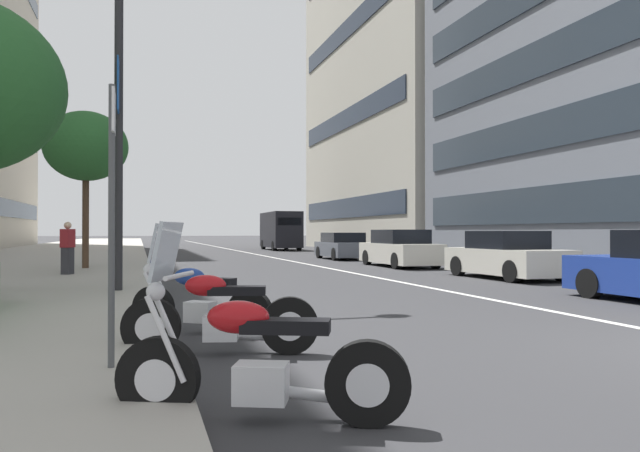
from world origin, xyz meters
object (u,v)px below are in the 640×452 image
object	(u,v)px
car_lead_in_lane	(507,257)
street_tree_by_lamp_post	(86,147)
pedestrian_on_plaza	(68,248)
street_lamp_with_banners	(134,67)
car_approaching_light	(400,249)
motorcycle_far_end_row	(217,316)
delivery_van_ahead	(280,230)
motorcycle_mid_row	(255,363)
parking_sign_by_curb	(112,197)
motorcycle_by_sign_pole	(199,303)
car_mid_block_traffic	(342,246)

from	to	relation	value
car_lead_in_lane	street_tree_by_lamp_post	distance (m)	14.29
car_lead_in_lane	pedestrian_on_plaza	size ratio (longest dim) A/B	2.73
street_lamp_with_banners	car_approaching_light	bearing A→B (deg)	-50.15
street_tree_by_lamp_post	pedestrian_on_plaza	distance (m)	4.54
motorcycle_far_end_row	street_lamp_with_banners	xyz separation A→B (m)	(6.57, 0.96, 4.47)
car_approaching_light	delivery_van_ahead	xyz separation A→B (m)	(22.36, -0.37, 0.84)
street_lamp_with_banners	motorcycle_mid_row	bearing A→B (deg)	-174.14
parking_sign_by_curb	street_lamp_with_banners	size ratio (longest dim) A/B	0.32
motorcycle_far_end_row	delivery_van_ahead	world-z (taller)	delivery_van_ahead
car_approaching_light	street_tree_by_lamp_post	world-z (taller)	street_tree_by_lamp_post
motorcycle_mid_row	delivery_van_ahead	xyz separation A→B (m)	(39.80, -9.50, 1.09)
car_approaching_light	motorcycle_by_sign_pole	bearing A→B (deg)	146.63
motorcycle_mid_row	parking_sign_by_curb	world-z (taller)	parking_sign_by_curb
car_lead_in_lane	pedestrian_on_plaza	world-z (taller)	pedestrian_on_plaza
motorcycle_mid_row	street_lamp_with_banners	size ratio (longest dim) A/B	0.26
car_lead_in_lane	street_tree_by_lamp_post	bearing A→B (deg)	60.71
street_lamp_with_banners	street_tree_by_lamp_post	size ratio (longest dim) A/B	1.49
delivery_van_ahead	pedestrian_on_plaza	size ratio (longest dim) A/B	3.96
motorcycle_mid_row	pedestrian_on_plaza	xyz separation A→B (m)	(14.43, 2.79, 0.48)
delivery_van_ahead	street_lamp_with_banners	size ratio (longest dim) A/B	0.76
car_mid_block_traffic	street_lamp_with_banners	xyz separation A→B (m)	(-15.09, 9.97, 4.27)
car_approaching_light	car_mid_block_traffic	distance (m)	6.69
motorcycle_mid_row	parking_sign_by_curb	xyz separation A→B (m)	(1.48, 1.05, 1.27)
car_approaching_light	parking_sign_by_curb	xyz separation A→B (m)	(-15.96, 10.19, 1.02)
car_lead_in_lane	car_approaching_light	size ratio (longest dim) A/B	0.90
motorcycle_far_end_row	motorcycle_by_sign_pole	size ratio (longest dim) A/B	1.21
parking_sign_by_curb	car_lead_in_lane	bearing A→B (deg)	-48.34
motorcycle_by_sign_pole	street_lamp_with_banners	bearing A→B (deg)	-44.62
motorcycle_by_sign_pole	pedestrian_on_plaza	xyz separation A→B (m)	(10.46, 2.77, 0.50)
car_mid_block_traffic	street_tree_by_lamp_post	xyz separation A→B (m)	(-6.67, 11.59, 3.65)
motorcycle_far_end_row	parking_sign_by_curb	bearing A→B (deg)	55.32
delivery_van_ahead	motorcycle_far_end_row	bearing A→B (deg)	166.44
car_lead_in_lane	motorcycle_mid_row	bearing A→B (deg)	137.15
parking_sign_by_curb	pedestrian_on_plaza	size ratio (longest dim) A/B	1.69
motorcycle_mid_row	motorcycle_far_end_row	xyz separation A→B (m)	(2.46, -0.03, 0.01)
motorcycle_mid_row	parking_sign_by_curb	distance (m)	2.22
delivery_van_ahead	parking_sign_by_curb	distance (m)	39.74
motorcycle_mid_row	car_approaching_light	bearing A→B (deg)	-95.44
car_approaching_light	delivery_van_ahead	distance (m)	22.38
motorcycle_far_end_row	car_mid_block_traffic	size ratio (longest dim) A/B	0.52
motorcycle_by_sign_pole	street_tree_by_lamp_post	distance (m)	14.26
parking_sign_by_curb	pedestrian_on_plaza	world-z (taller)	parking_sign_by_curb
car_approaching_light	motorcycle_mid_row	bearing A→B (deg)	153.20
car_mid_block_traffic	delivery_van_ahead	world-z (taller)	delivery_van_ahead
motorcycle_by_sign_pole	pedestrian_on_plaza	bearing A→B (deg)	-39.92
delivery_van_ahead	pedestrian_on_plaza	world-z (taller)	delivery_van_ahead
pedestrian_on_plaza	motorcycle_far_end_row	bearing A→B (deg)	127.84
car_mid_block_traffic	delivery_van_ahead	xyz separation A→B (m)	(15.67, -0.46, 0.88)
motorcycle_far_end_row	parking_sign_by_curb	world-z (taller)	parking_sign_by_curb
car_approaching_light	street_tree_by_lamp_post	xyz separation A→B (m)	(0.02, 11.69, 3.61)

